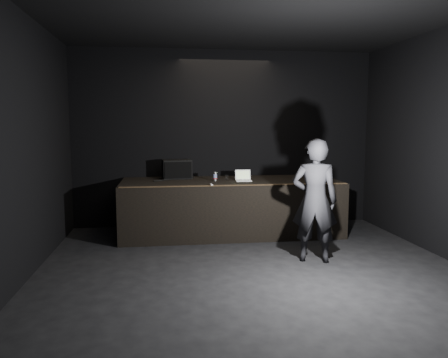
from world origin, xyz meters
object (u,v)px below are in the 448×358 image
Objects in this scene: stage_riser at (230,207)px; laptop at (243,178)px; person at (315,201)px; beer_can at (215,176)px; stage_monitor at (177,169)px.

laptop is (0.23, -0.09, 0.55)m from stage_riser.
laptop reaches higher than stage_riser.
stage_riser is 0.60m from laptop.
laptop is at bearing -49.37° from person.
stage_riser is at bearing 161.77° from laptop.
person is at bearing -54.77° from beer_can.
beer_can is at bearing -168.74° from stage_riser.
laptop is 0.16× the size of person.
laptop is 1.93m from person.
stage_monitor is at bearing 144.94° from beer_can.
person is at bearing -64.97° from laptop.
person is (1.95, -2.28, -0.27)m from stage_monitor.
person reaches higher than beer_can.
stage_riser is 2.19× the size of person.
laptop is at bearing -3.13° from beer_can.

